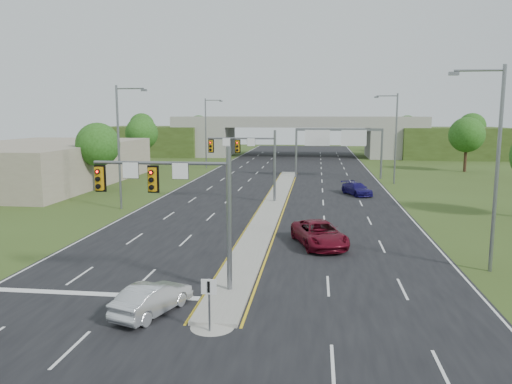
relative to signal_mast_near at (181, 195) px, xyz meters
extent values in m
plane|color=#334418|center=(2.26, 0.07, -4.73)|extent=(240.00, 240.00, 0.00)
cube|color=black|center=(2.26, 35.07, -4.72)|extent=(24.00, 160.00, 0.02)
cube|color=gray|center=(2.26, 23.07, -4.63)|extent=(2.00, 54.00, 0.16)
cone|color=gray|center=(2.26, -3.93, -4.63)|extent=(2.00, 2.00, 0.16)
cube|color=gold|center=(1.11, 23.07, -4.70)|extent=(0.12, 54.00, 0.01)
cube|color=gold|center=(3.41, 23.07, -4.70)|extent=(0.12, 54.00, 0.01)
cube|color=silver|center=(-9.54, 35.07, -4.70)|extent=(0.12, 160.00, 0.01)
cube|color=silver|center=(14.06, 35.07, -4.70)|extent=(0.12, 160.00, 0.01)
cube|color=silver|center=(-4.24, -0.93, -4.70)|extent=(10.50, 0.50, 0.01)
cylinder|color=slate|center=(2.26, 0.07, -1.23)|extent=(0.24, 0.24, 7.00)
cylinder|color=slate|center=(-0.99, 0.07, 1.47)|extent=(6.50, 0.16, 0.16)
cube|color=#BF850B|center=(-1.31, -0.18, 0.72)|extent=(0.35, 0.25, 1.10)
cube|color=#BF850B|center=(-3.91, -0.18, 0.72)|extent=(0.35, 0.25, 1.10)
cube|color=black|center=(-1.31, -0.04, 0.72)|extent=(0.55, 0.04, 1.30)
cube|color=black|center=(-3.91, -0.04, 0.72)|extent=(0.55, 0.04, 1.30)
sphere|color=#FF0C05|center=(-1.31, -0.31, 1.07)|extent=(0.20, 0.20, 0.20)
sphere|color=#FF0C05|center=(-3.91, -0.31, 1.07)|extent=(0.20, 0.20, 0.20)
cube|color=white|center=(-2.42, -0.03, 1.12)|extent=(0.75, 0.04, 0.75)
cube|color=white|center=(-0.01, -0.03, 1.12)|extent=(0.75, 0.04, 0.75)
cylinder|color=slate|center=(2.26, 25.07, -1.23)|extent=(0.24, 0.24, 7.00)
cylinder|color=slate|center=(-0.99, 25.07, 1.47)|extent=(6.50, 0.16, 0.16)
cube|color=#BF850B|center=(-1.31, 24.82, 0.72)|extent=(0.35, 0.25, 1.10)
cube|color=#BF850B|center=(-3.91, 24.82, 0.72)|extent=(0.35, 0.25, 1.10)
cube|color=black|center=(-1.31, 24.96, 0.72)|extent=(0.55, 0.04, 1.30)
cube|color=black|center=(-3.91, 24.96, 0.72)|extent=(0.55, 0.04, 1.30)
sphere|color=#FF0C05|center=(-1.31, 24.69, 1.07)|extent=(0.20, 0.20, 0.20)
sphere|color=#FF0C05|center=(-3.91, 24.69, 1.07)|extent=(0.20, 0.20, 0.20)
cube|color=white|center=(-2.42, 24.97, 1.12)|extent=(0.75, 0.04, 0.75)
cube|color=white|center=(-0.01, 24.97, 1.12)|extent=(0.75, 0.04, 0.75)
cylinder|color=slate|center=(2.26, -4.43, -3.63)|extent=(0.08, 0.08, 2.20)
cube|color=white|center=(2.26, -4.48, -2.83)|extent=(0.60, 0.04, 0.60)
cube|color=black|center=(2.26, -4.51, -2.83)|extent=(0.10, 0.02, 0.45)
cylinder|color=slate|center=(3.46, 45.07, -1.43)|extent=(0.28, 0.28, 6.60)
cylinder|color=slate|center=(14.76, 45.07, -1.43)|extent=(0.28, 0.28, 6.60)
cube|color=slate|center=(9.11, 45.07, 1.77)|extent=(11.50, 0.35, 0.35)
cube|color=#0D6018|center=(6.26, 44.87, 0.67)|extent=(3.20, 0.08, 2.00)
cube|color=#0D6018|center=(11.06, 44.87, 0.67)|extent=(3.20, 0.08, 2.00)
cube|color=silver|center=(6.26, 44.82, 0.67)|extent=(3.30, 0.03, 2.10)
cube|color=silver|center=(11.06, 44.82, 0.67)|extent=(3.30, 0.03, 2.10)
cube|color=gray|center=(-14.74, 80.07, -1.73)|extent=(6.00, 12.00, 6.00)
cube|color=gray|center=(19.26, 80.07, -1.73)|extent=(6.00, 12.00, 6.00)
cube|color=#334418|center=(-27.74, 80.07, -1.73)|extent=(20.00, 14.00, 6.00)
cube|color=#334418|center=(32.26, 80.07, -1.73)|extent=(20.00, 14.00, 6.00)
cube|color=gray|center=(2.26, 80.07, 1.87)|extent=(50.00, 12.00, 1.20)
cube|color=gray|center=(2.26, 74.27, 2.92)|extent=(50.00, 0.40, 0.90)
cube|color=gray|center=(2.26, 85.87, 2.92)|extent=(50.00, 0.40, 0.90)
cylinder|color=slate|center=(-11.24, 20.07, 0.77)|extent=(0.20, 0.20, 11.00)
cylinder|color=slate|center=(-9.99, 20.07, 5.97)|extent=(2.50, 0.12, 0.12)
cube|color=slate|center=(-8.74, 20.07, 5.82)|extent=(0.50, 0.25, 0.18)
cylinder|color=slate|center=(-11.24, 55.07, 0.77)|extent=(0.20, 0.20, 11.00)
cylinder|color=slate|center=(-9.99, 55.07, 5.97)|extent=(2.50, 0.12, 0.12)
cube|color=slate|center=(-8.74, 55.07, 5.82)|extent=(0.50, 0.25, 0.18)
cylinder|color=slate|center=(15.76, 5.07, 0.77)|extent=(0.20, 0.20, 11.00)
cylinder|color=slate|center=(14.51, 5.07, 5.97)|extent=(2.50, 0.12, 0.12)
cube|color=slate|center=(13.26, 5.07, 5.82)|extent=(0.50, 0.25, 0.18)
cylinder|color=slate|center=(15.76, 40.07, 0.77)|extent=(0.20, 0.20, 11.00)
cylinder|color=slate|center=(14.51, 40.07, 5.97)|extent=(2.50, 0.12, 0.12)
cube|color=slate|center=(13.26, 40.07, 5.82)|extent=(0.50, 0.25, 0.18)
cylinder|color=#382316|center=(-17.74, 30.07, -2.73)|extent=(0.44, 0.44, 4.00)
sphere|color=#1F4512|center=(-17.74, 30.07, 0.47)|extent=(4.80, 4.80, 4.80)
cylinder|color=#382316|center=(-21.74, 55.07, -2.60)|extent=(0.44, 0.44, 4.25)
sphere|color=#1F4512|center=(-21.74, 55.07, 0.80)|extent=(5.20, 5.20, 5.20)
cylinder|color=#382316|center=(28.26, 55.07, -2.60)|extent=(0.44, 0.44, 4.25)
sphere|color=#1F4512|center=(28.26, 55.07, 0.80)|extent=(5.20, 5.20, 5.20)
cylinder|color=#382316|center=(-35.74, 94.07, -2.48)|extent=(0.44, 0.44, 4.50)
sphere|color=#1F4512|center=(-35.74, 94.07, 1.12)|extent=(6.00, 6.00, 6.00)
cylinder|color=#382316|center=(-21.74, 94.07, -2.60)|extent=(0.44, 0.44, 4.25)
sphere|color=#1F4512|center=(-21.74, 94.07, 0.80)|extent=(5.60, 5.60, 5.60)
cylinder|color=#382316|center=(26.26, 94.07, -2.60)|extent=(0.44, 0.44, 4.25)
sphere|color=#1F4512|center=(26.26, 94.07, 0.80)|extent=(5.60, 5.60, 5.60)
cylinder|color=#382316|center=(40.26, 94.07, -2.48)|extent=(0.44, 0.44, 4.50)
sphere|color=#1F4512|center=(40.26, 94.07, 1.12)|extent=(6.00, 6.00, 6.00)
cube|color=gray|center=(-27.74, 35.07, -2.23)|extent=(18.00, 30.00, 5.00)
imported|color=#AEB1B6|center=(-0.56, -2.86, -4.03)|extent=(2.71, 4.34, 1.35)
imported|color=#5B0918|center=(6.54, 9.29, -3.92)|extent=(4.19, 6.19, 1.58)
imported|color=#140D51|center=(10.53, 30.68, -4.05)|extent=(3.50, 4.88, 1.31)
camera|label=1|loc=(6.31, -22.47, 3.71)|focal=35.00mm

